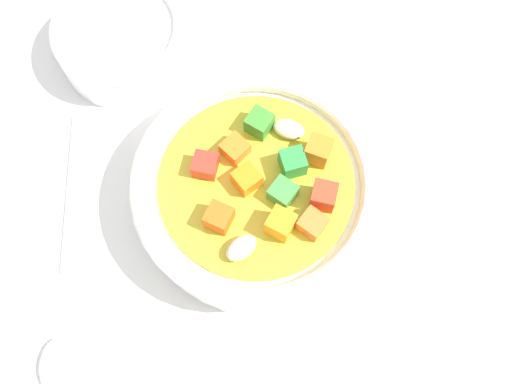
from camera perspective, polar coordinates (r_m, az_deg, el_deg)
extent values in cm
cube|color=silver|center=(47.89, 0.00, -1.37)|extent=(140.00, 140.00, 2.00)
cylinder|color=white|center=(45.07, 0.00, -0.17)|extent=(18.25, 18.25, 3.97)
torus|color=white|center=(42.75, 0.00, 0.94)|extent=(18.77, 18.77, 1.61)
cylinder|color=gold|center=(43.02, 0.00, 0.81)|extent=(14.69, 14.69, 0.40)
cube|color=orange|center=(43.23, -2.08, 4.30)|extent=(2.47, 2.47, 1.26)
cube|color=red|center=(41.74, 6.69, -0.37)|extent=(2.04, 2.04, 1.93)
cube|color=orange|center=(40.77, 2.45, -3.15)|extent=(2.33, 2.33, 2.06)
cube|color=#EC5A17|center=(41.13, -3.67, -2.51)|extent=(2.27, 2.27, 1.74)
cube|color=#398529|center=(43.90, 0.16, 6.83)|extent=(2.38, 2.38, 1.65)
cube|color=red|center=(42.73, -5.04, 2.65)|extent=(2.00, 2.00, 1.45)
cube|color=green|center=(42.50, 3.65, 2.91)|extent=(2.23, 2.23, 1.87)
cube|color=green|center=(41.89, 2.66, -0.04)|extent=(2.42, 2.42, 1.37)
ellipsoid|color=beige|center=(40.68, -1.45, -5.53)|extent=(2.81, 2.88, 1.30)
cube|color=orange|center=(41.99, -0.94, 0.69)|extent=(2.47, 2.47, 1.47)
ellipsoid|color=beige|center=(44.07, 3.26, 6.20)|extent=(2.23, 2.81, 1.05)
cube|color=orange|center=(42.97, 6.15, 4.09)|extent=(2.21, 2.21, 2.01)
cube|color=orange|center=(41.31, 5.60, -3.11)|extent=(2.43, 2.43, 1.35)
cylinder|color=silver|center=(49.35, -17.81, 0.64)|extent=(13.68, 2.10, 0.84)
ellipsoid|color=silver|center=(46.32, -19.11, -15.81)|extent=(4.11, 2.82, 1.05)
cylinder|color=white|center=(52.84, -13.05, 14.16)|extent=(11.08, 11.08, 3.73)
torus|color=white|center=(51.17, -13.57, 15.45)|extent=(11.19, 11.19, 0.89)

